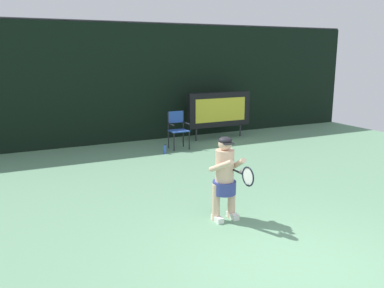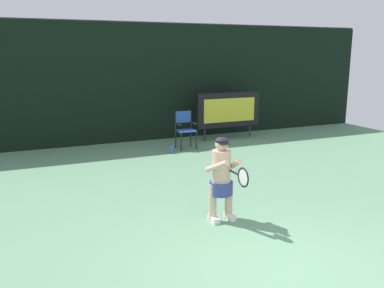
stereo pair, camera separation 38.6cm
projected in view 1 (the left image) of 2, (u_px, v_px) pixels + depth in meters
ground at (306, 276)px, 5.16m from camera, size 18.00×22.00×0.03m
backdrop_screen at (111, 84)px, 12.35m from camera, size 18.00×0.12×3.66m
scoreboard at (219, 110)px, 13.17m from camera, size 2.20×0.21×1.50m
umpire_chair at (178, 128)px, 11.86m from camera, size 0.52×0.44×1.08m
water_bottle at (165, 149)px, 11.33m from camera, size 0.07×0.07×0.27m
tennis_player at (225, 176)px, 6.74m from camera, size 0.54×0.62×1.41m
tennis_racket at (247, 176)px, 6.31m from camera, size 0.03×0.60×0.31m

